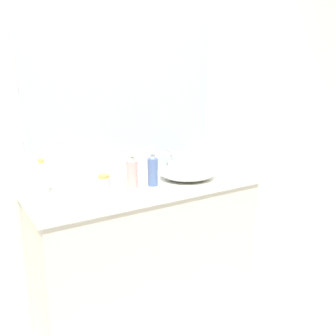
{
  "coord_description": "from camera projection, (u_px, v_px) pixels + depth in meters",
  "views": [
    {
      "loc": [
        -0.89,
        -1.38,
        1.53
      ],
      "look_at": [
        0.23,
        0.41,
        1.0
      ],
      "focal_mm": 38.74,
      "sensor_mm": 36.0,
      "label": 1
    }
  ],
  "objects": [
    {
      "name": "bathroom_wall_rear",
      "position": [
        109.0,
        115.0,
        2.25
      ],
      "size": [
        6.0,
        0.06,
        2.6
      ],
      "primitive_type": "cube",
      "color": "silver",
      "rests_on": "ground"
    },
    {
      "name": "vanity_counter",
      "position": [
        149.0,
        253.0,
        2.26
      ],
      "size": [
        1.39,
        0.52,
        0.92
      ],
      "color": "beige",
      "rests_on": "ground"
    },
    {
      "name": "perfume_bottle",
      "position": [
        132.0,
        172.0,
        2.05
      ],
      "size": [
        0.06,
        0.06,
        0.21
      ],
      "color": "#D9A09A",
      "rests_on": "vanity_counter"
    },
    {
      "name": "spray_can",
      "position": [
        104.0,
        186.0,
        1.91
      ],
      "size": [
        0.07,
        0.07,
        0.11
      ],
      "color": "silver",
      "rests_on": "vanity_counter"
    },
    {
      "name": "sink_basin",
      "position": [
        187.0,
        172.0,
        2.24
      ],
      "size": [
        0.35,
        0.34,
        0.09
      ],
      "primitive_type": "ellipsoid",
      "color": "silver",
      "rests_on": "vanity_counter"
    },
    {
      "name": "lotion_bottle",
      "position": [
        42.0,
        178.0,
        1.91
      ],
      "size": [
        0.05,
        0.05,
        0.2
      ],
      "color": "silver",
      "rests_on": "vanity_counter"
    },
    {
      "name": "wall_mirror_panel",
      "position": [
        126.0,
        76.0,
        2.21
      ],
      "size": [
        1.25,
        0.01,
        1.24
      ],
      "primitive_type": "cube",
      "color": "#B2BCC6",
      "rests_on": "vanity_counter"
    },
    {
      "name": "faucet",
      "position": [
        171.0,
        158.0,
        2.38
      ],
      "size": [
        0.03,
        0.11,
        0.16
      ],
      "color": "silver",
      "rests_on": "vanity_counter"
    },
    {
      "name": "soap_dispenser",
      "position": [
        153.0,
        170.0,
        2.08
      ],
      "size": [
        0.06,
        0.06,
        0.21
      ],
      "color": "#4F699E",
      "rests_on": "vanity_counter"
    }
  ]
}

